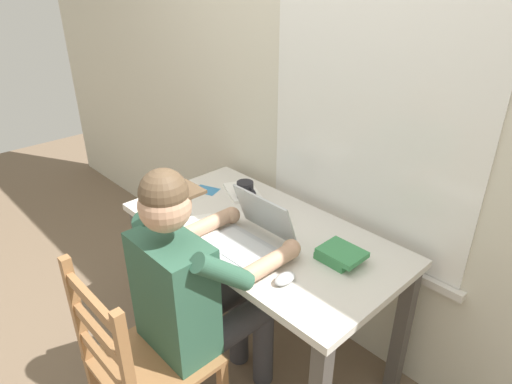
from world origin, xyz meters
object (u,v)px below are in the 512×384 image
Objects in this scene: seated_person at (197,288)px; computer_mouse at (285,279)px; coffee_mug_white at (162,201)px; coffee_mug_dark at (245,191)px; book_stack_main at (340,255)px; wooden_chair at (142,365)px; desk at (261,248)px; laptop at (249,235)px; landscape_photo_print at (206,190)px.

seated_person is 0.37m from computer_mouse.
computer_mouse is 0.82m from coffee_mug_white.
book_stack_main is at bearing -6.84° from coffee_mug_dark.
seated_person reaches higher than wooden_chair.
coffee_mug_dark is (-0.33, 0.57, 0.12)m from seated_person.
desk is 0.55m from coffee_mug_white.
laptop is 3.30× the size of computer_mouse.
computer_mouse is (0.28, -0.07, -0.04)m from laptop.
desk is 0.42m from computer_mouse.
laptop reaches higher than coffee_mug_white.
seated_person is 6.83× the size of book_stack_main.
laptop reaches higher than desk.
coffee_mug_white is 0.90× the size of coffee_mug_dark.
seated_person is at bearing -124.58° from book_stack_main.
seated_person is 0.75m from landscape_photo_print.
coffee_mug_dark is at bearing 151.48° from desk.
computer_mouse is 0.27m from book_stack_main.
seated_person is at bearing -89.64° from laptop.
desk is 1.08× the size of seated_person.
desk is 10.32× the size of landscape_photo_print.
landscape_photo_print is (-0.56, 0.49, 0.07)m from seated_person.
seated_person reaches higher than book_stack_main.
coffee_mug_white is (-0.82, -0.03, 0.04)m from computer_mouse.
landscape_photo_print is at bearing 94.95° from coffee_mug_white.
laptop reaches higher than landscape_photo_print.
wooden_chair is (0.00, -0.28, -0.23)m from seated_person.
desk is at bearing 98.49° from seated_person.
landscape_photo_print is (-0.56, 0.19, -0.05)m from laptop.
laptop is (-0.00, 0.29, 0.12)m from seated_person.
laptop is at bearing 10.60° from coffee_mug_white.
seated_person is 1.32× the size of wooden_chair.
wooden_chair reaches higher than coffee_mug_white.
coffee_mug_white is at bearing -118.37° from coffee_mug_dark.
coffee_mug_white is at bearing -161.32° from book_stack_main.
coffee_mug_white reaches higher than computer_mouse.
book_stack_main is at bearing 55.42° from seated_person.
desk is 0.73m from wooden_chair.
landscape_photo_print is at bearing 161.11° from laptop.
coffee_mug_dark is 0.68m from book_stack_main.
desk is at bearing -28.52° from coffee_mug_dark.
coffee_mug_white is 0.30m from landscape_photo_print.
coffee_mug_dark is (-0.33, 0.28, -0.00)m from laptop.
computer_mouse is at bearing 38.41° from seated_person.
wooden_chair is 0.80m from coffee_mug_white.
laptop is 0.43m from coffee_mug_dark.
seated_person reaches higher than laptop.
desk is at bearing 149.45° from computer_mouse.
coffee_mug_white is 0.87× the size of landscape_photo_print.
wooden_chair is at bearing -75.24° from landscape_photo_print.
computer_mouse is at bearing 60.89° from wooden_chair.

